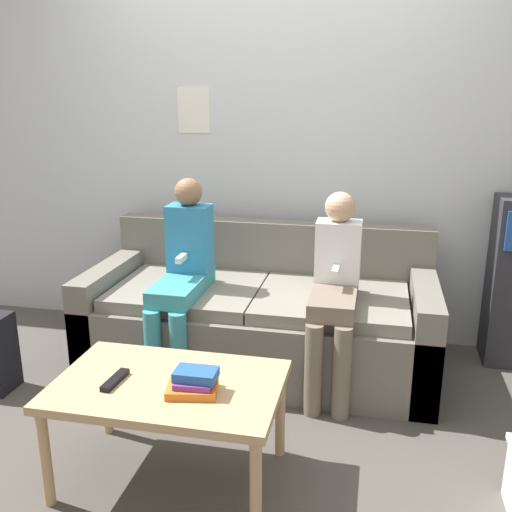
# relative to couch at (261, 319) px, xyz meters

# --- Properties ---
(ground_plane) EXTENTS (10.00, 10.00, 0.00)m
(ground_plane) POSITION_rel_couch_xyz_m (0.00, -0.55, -0.28)
(ground_plane) COLOR #4C4742
(wall_back) EXTENTS (8.00, 0.06, 2.60)m
(wall_back) POSITION_rel_couch_xyz_m (-0.00, 0.54, 1.02)
(wall_back) COLOR silver
(wall_back) RESTS_ON ground_plane
(couch) EXTENTS (1.97, 0.88, 0.79)m
(couch) POSITION_rel_couch_xyz_m (0.00, 0.00, 0.00)
(couch) COLOR #6B665B
(couch) RESTS_ON ground_plane
(coffee_table) EXTENTS (0.91, 0.59, 0.45)m
(coffee_table) POSITION_rel_couch_xyz_m (-0.15, -1.12, 0.12)
(coffee_table) COLOR tan
(coffee_table) RESTS_ON ground_plane
(person_left) EXTENTS (0.24, 0.59, 1.11)m
(person_left) POSITION_rel_couch_xyz_m (-0.40, -0.20, 0.34)
(person_left) COLOR teal
(person_left) RESTS_ON ground_plane
(person_right) EXTENTS (0.24, 0.59, 1.06)m
(person_right) POSITION_rel_couch_xyz_m (0.44, -0.21, 0.32)
(person_right) COLOR #756656
(person_right) RESTS_ON ground_plane
(tv_remote) EXTENTS (0.05, 0.17, 0.02)m
(tv_remote) POSITION_rel_couch_xyz_m (-0.35, -1.17, 0.18)
(tv_remote) COLOR black
(tv_remote) RESTS_ON coffee_table
(book_stack) EXTENTS (0.21, 0.17, 0.09)m
(book_stack) POSITION_rel_couch_xyz_m (-0.02, -1.17, 0.21)
(book_stack) COLOR orange
(book_stack) RESTS_ON coffee_table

